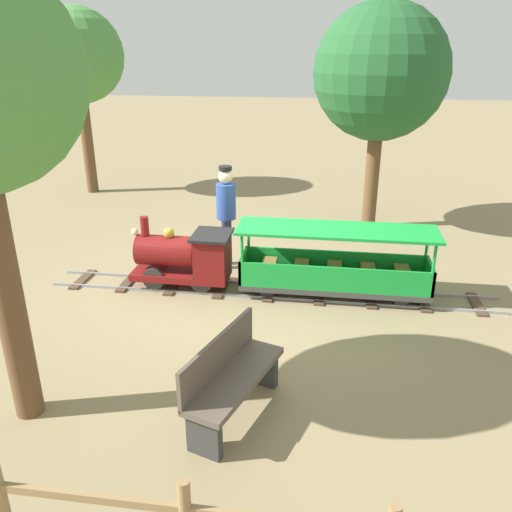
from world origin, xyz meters
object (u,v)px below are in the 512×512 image
object	(u,v)px
conductor_person	(226,209)
oak_tree_far	(381,73)
park_bench	(231,378)
oak_tree_distant	(77,57)
locomotive	(186,256)
passenger_car	(334,269)

from	to	relation	value
conductor_person	oak_tree_far	distance (m)	3.79
park_bench	oak_tree_distant	xyz separation A→B (m)	(7.60, 4.85, 2.64)
locomotive	conductor_person	xyz separation A→B (m)	(0.86, -0.43, 0.47)
locomotive	oak_tree_far	size ratio (longest dim) A/B	0.36
passenger_car	park_bench	size ratio (longest dim) A/B	1.99
park_bench	passenger_car	bearing A→B (deg)	-19.36
passenger_car	conductor_person	world-z (taller)	conductor_person
park_bench	oak_tree_distant	bearing A→B (deg)	32.58
locomotive	oak_tree_distant	xyz separation A→B (m)	(4.90, 3.68, 2.57)
locomotive	conductor_person	distance (m)	1.07
conductor_person	park_bench	world-z (taller)	conductor_person
oak_tree_distant	oak_tree_far	bearing A→B (deg)	-105.07
locomotive	oak_tree_far	xyz separation A→B (m)	(3.16, -2.78, 2.36)
conductor_person	park_bench	size ratio (longest dim) A/B	1.19
conductor_person	oak_tree_far	bearing A→B (deg)	-45.56
locomotive	park_bench	size ratio (longest dim) A/B	1.06
oak_tree_distant	passenger_car	bearing A→B (deg)	-130.19
conductor_person	park_bench	xyz separation A→B (m)	(-3.56, -0.74, -0.54)
passenger_car	park_bench	xyz separation A→B (m)	(-2.70, 0.95, -0.01)
locomotive	passenger_car	size ratio (longest dim) A/B	0.54
passenger_car	oak_tree_distant	distance (m)	8.04
oak_tree_far	oak_tree_distant	size ratio (longest dim) A/B	0.98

